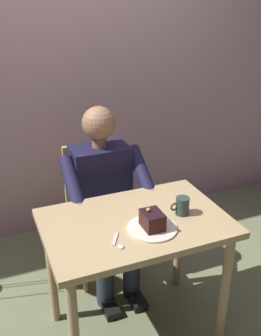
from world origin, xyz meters
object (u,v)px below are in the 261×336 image
(chair, at_px, (97,204))
(dessert_spoon, at_px, (118,243))
(dining_table, at_px, (135,238))
(cake_slice, at_px, (152,220))
(seated_person, at_px, (105,198))
(coffee_cup, at_px, (182,206))

(chair, relative_size, dessert_spoon, 6.49)
(dining_table, relative_size, cake_slice, 7.82)
(cake_slice, bearing_deg, chair, -86.77)
(dining_table, xyz_separation_m, dessert_spoon, (0.15, 0.16, 0.12))
(chair, relative_size, seated_person, 0.75)
(chair, relative_size, cake_slice, 7.40)
(coffee_cup, bearing_deg, dining_table, -7.76)
(chair, bearing_deg, coffee_cup, 109.63)
(coffee_cup, bearing_deg, cake_slice, 19.22)
(chair, bearing_deg, dessert_spoon, 79.41)
(dessert_spoon, bearing_deg, dining_table, -134.57)
(dining_table, bearing_deg, seated_person, -90.00)
(coffee_cup, bearing_deg, chair, -70.37)
(dining_table, bearing_deg, cake_slice, 112.35)
(seated_person, height_order, dessert_spoon, seated_person)
(seated_person, distance_m, cake_slice, 0.62)
(seated_person, xyz_separation_m, dessert_spoon, (0.15, 0.65, 0.13))
(dining_table, distance_m, seated_person, 0.49)
(dining_table, xyz_separation_m, chair, (0.00, -0.67, -0.15))
(seated_person, bearing_deg, coffee_cup, 115.44)
(cake_slice, distance_m, coffee_cup, 0.22)
(cake_slice, xyz_separation_m, coffee_cup, (-0.21, -0.07, -0.00))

